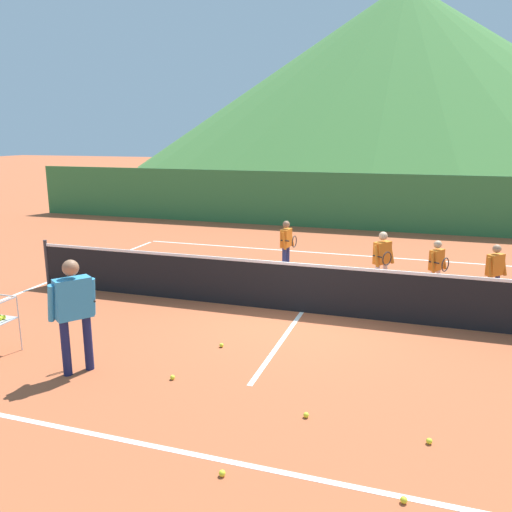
% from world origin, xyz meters
% --- Properties ---
extents(ground_plane, '(120.00, 120.00, 0.00)m').
position_xyz_m(ground_plane, '(0.00, 0.00, 0.00)').
color(ground_plane, '#B25633').
extents(line_baseline_near, '(12.19, 0.08, 0.01)m').
position_xyz_m(line_baseline_near, '(0.00, -4.83, 0.00)').
color(line_baseline_near, white).
rests_on(line_baseline_near, ground).
extents(line_baseline_far, '(12.19, 0.08, 0.01)m').
position_xyz_m(line_baseline_far, '(0.00, 5.17, 0.00)').
color(line_baseline_far, white).
rests_on(line_baseline_far, ground).
extents(line_sideline_west, '(0.08, 10.00, 0.01)m').
position_xyz_m(line_sideline_west, '(-6.09, 0.00, 0.00)').
color(line_sideline_west, white).
rests_on(line_sideline_west, ground).
extents(line_service_center, '(0.08, 6.34, 0.01)m').
position_xyz_m(line_service_center, '(0.00, 0.00, 0.00)').
color(line_service_center, white).
rests_on(line_service_center, ground).
extents(tennis_net, '(11.87, 0.08, 1.05)m').
position_xyz_m(tennis_net, '(0.00, 0.00, 0.50)').
color(tennis_net, '#333338').
rests_on(tennis_net, ground).
extents(instructor, '(0.57, 0.82, 1.67)m').
position_xyz_m(instructor, '(-2.49, -3.51, 1.00)').
color(instructor, '#191E4C').
rests_on(instructor, ground).
extents(student_0, '(0.41, 0.65, 1.28)m').
position_xyz_m(student_0, '(-1.07, 2.84, 0.77)').
color(student_0, navy).
rests_on(student_0, ground).
extents(student_1, '(0.46, 0.73, 1.36)m').
position_xyz_m(student_1, '(1.34, 1.68, 0.82)').
color(student_1, silver).
rests_on(student_1, ground).
extents(student_2, '(0.40, 0.68, 1.22)m').
position_xyz_m(student_2, '(2.44, 1.77, 0.74)').
color(student_2, silver).
rests_on(student_2, ground).
extents(student_3, '(0.45, 0.45, 1.24)m').
position_xyz_m(student_3, '(3.53, 1.64, 0.74)').
color(student_3, navy).
rests_on(student_3, ground).
extents(tennis_ball_1, '(0.07, 0.07, 0.07)m').
position_xyz_m(tennis_ball_1, '(2.34, -3.84, 0.03)').
color(tennis_ball_1, yellow).
rests_on(tennis_ball_1, ground).
extents(tennis_ball_2, '(0.07, 0.07, 0.07)m').
position_xyz_m(tennis_ball_2, '(0.92, -3.73, 0.03)').
color(tennis_ball_2, yellow).
rests_on(tennis_ball_2, ground).
extents(tennis_ball_4, '(0.07, 0.07, 0.07)m').
position_xyz_m(tennis_ball_4, '(-0.85, -2.06, 0.03)').
color(tennis_ball_4, yellow).
rests_on(tennis_ball_4, ground).
extents(tennis_ball_5, '(0.07, 0.07, 0.07)m').
position_xyz_m(tennis_ball_5, '(-1.09, -3.33, 0.03)').
color(tennis_ball_5, yellow).
rests_on(tennis_ball_5, ground).
extents(tennis_ball_6, '(0.07, 0.07, 0.07)m').
position_xyz_m(tennis_ball_6, '(0.36, -5.08, 0.03)').
color(tennis_ball_6, yellow).
rests_on(tennis_ball_6, ground).
extents(tennis_ball_7, '(0.07, 0.07, 0.07)m').
position_xyz_m(tennis_ball_7, '(2.11, -4.91, 0.03)').
color(tennis_ball_7, yellow).
rests_on(tennis_ball_7, ground).
extents(windscreen_fence, '(26.81, 0.08, 2.02)m').
position_xyz_m(windscreen_fence, '(0.00, 9.25, 1.01)').
color(windscreen_fence, '#33753D').
rests_on(windscreen_fence, ground).
extents(hill_0, '(39.99, 39.99, 14.58)m').
position_xyz_m(hill_0, '(1.03, 49.21, 7.29)').
color(hill_0, '#427A38').
rests_on(hill_0, ground).
extents(hill_1, '(55.47, 55.47, 18.41)m').
position_xyz_m(hill_1, '(-1.10, 49.91, 9.20)').
color(hill_1, '#427A38').
rests_on(hill_1, ground).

